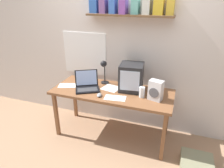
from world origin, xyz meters
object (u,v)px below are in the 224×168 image
at_px(laptop, 87,84).
at_px(loose_paper_near_monitor, 68,85).
at_px(corner_desk, 112,95).
at_px(computer_mouse, 99,95).
at_px(desk_lamp, 104,68).
at_px(floor_cushion, 196,164).
at_px(juice_glass, 142,93).
at_px(printed_handout, 111,88).
at_px(loose_paper_near_laptop, 115,98).
at_px(crt_monitor, 131,77).
at_px(space_heater, 156,90).

height_order(laptop, loose_paper_near_monitor, laptop).
bearing_deg(corner_desk, computer_mouse, -116.81).
bearing_deg(computer_mouse, desk_lamp, 102.06).
height_order(corner_desk, floor_cushion, corner_desk).
relative_size(desk_lamp, juice_glass, 2.57).
xyz_separation_m(juice_glass, floor_cushion, (0.75, -0.24, -0.71)).
bearing_deg(printed_handout, computer_mouse, -102.78).
height_order(corner_desk, laptop, laptop).
bearing_deg(floor_cushion, loose_paper_near_laptop, 174.62).
distance_m(crt_monitor, juice_glass, 0.28).
distance_m(computer_mouse, loose_paper_near_monitor, 0.57).
distance_m(juice_glass, space_heater, 0.18).
distance_m(juice_glass, loose_paper_near_laptop, 0.34).
relative_size(desk_lamp, computer_mouse, 3.08).
relative_size(corner_desk, floor_cushion, 4.44).
bearing_deg(loose_paper_near_monitor, laptop, 2.60).
distance_m(desk_lamp, printed_handout, 0.30).
distance_m(juice_glass, floor_cushion, 1.06).
bearing_deg(loose_paper_near_monitor, crt_monitor, 11.25).
xyz_separation_m(space_heater, loose_paper_near_laptop, (-0.48, -0.13, -0.12)).
bearing_deg(laptop, loose_paper_near_laptop, -47.34).
height_order(crt_monitor, floor_cushion, crt_monitor).
xyz_separation_m(crt_monitor, loose_paper_near_monitor, (-0.88, -0.17, -0.18)).
bearing_deg(floor_cushion, printed_handout, 163.50).
bearing_deg(space_heater, loose_paper_near_laptop, -149.09).
bearing_deg(desk_lamp, loose_paper_near_laptop, -58.86).
bearing_deg(space_heater, computer_mouse, -152.38).
relative_size(crt_monitor, floor_cushion, 0.99).
bearing_deg(printed_handout, laptop, -161.28).
xyz_separation_m(corner_desk, laptop, (-0.35, -0.04, 0.12)).
xyz_separation_m(laptop, printed_handout, (0.31, 0.11, -0.06)).
bearing_deg(crt_monitor, printed_handout, -174.98).
bearing_deg(printed_handout, corner_desk, -59.72).
bearing_deg(loose_paper_near_monitor, desk_lamp, 26.39).
height_order(corner_desk, printed_handout, printed_handout).
relative_size(corner_desk, juice_glass, 11.71).
height_order(laptop, space_heater, space_heater).
bearing_deg(desk_lamp, laptop, -135.27).
relative_size(corner_desk, loose_paper_near_monitor, 5.31).
relative_size(loose_paper_near_laptop, loose_paper_near_monitor, 0.93).
distance_m(laptop, space_heater, 0.94).
distance_m(space_heater, loose_paper_near_monitor, 1.24).
height_order(crt_monitor, desk_lamp, crt_monitor).
relative_size(computer_mouse, loose_paper_near_laptop, 0.41).
height_order(printed_handout, loose_paper_near_laptop, same).
bearing_deg(desk_lamp, crt_monitor, -15.02).
bearing_deg(loose_paper_near_monitor, corner_desk, 4.39).
height_order(desk_lamp, floor_cushion, desk_lamp).
bearing_deg(printed_handout, crt_monitor, 11.56).
relative_size(juice_glass, loose_paper_near_laptop, 0.49).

